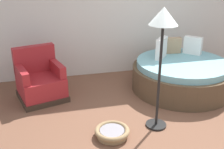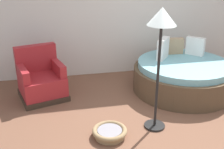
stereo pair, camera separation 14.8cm
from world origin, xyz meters
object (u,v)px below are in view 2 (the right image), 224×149
round_daybed (183,76)px  floor_lamp (161,29)px  pet_basket (110,132)px  red_armchair (41,80)px

round_daybed → floor_lamp: floor_lamp is taller
round_daybed → pet_basket: bearing=-143.6°
round_daybed → floor_lamp: 1.96m
pet_basket → red_armchair: bearing=122.6°
round_daybed → red_armchair: 2.73m
pet_basket → floor_lamp: bearing=9.0°
round_daybed → red_armchair: bearing=174.3°
floor_lamp → round_daybed: bearing=49.4°
round_daybed → pet_basket: size_ratio=3.79×
red_armchair → round_daybed: bearing=-5.7°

